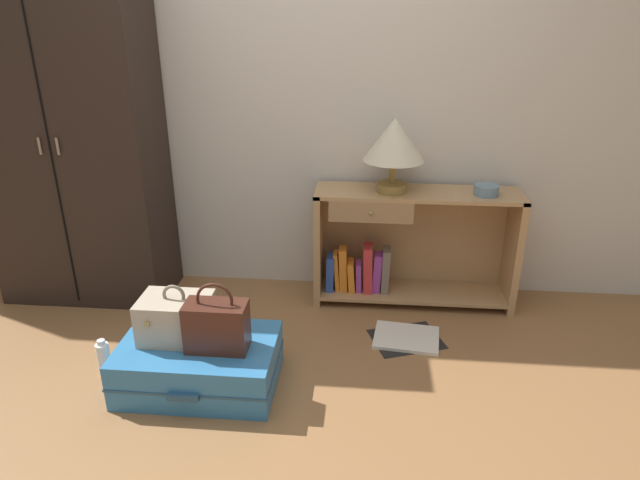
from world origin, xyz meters
name	(u,v)px	position (x,y,z in m)	size (l,w,h in m)	color
ground_plane	(254,438)	(0.00, 0.00, 0.00)	(9.00, 9.00, 0.00)	olive
back_wall	(296,75)	(0.00, 1.50, 1.30)	(6.40, 0.10, 2.60)	beige
wardrobe	(71,136)	(-1.26, 1.20, 0.98)	(0.97, 0.47, 1.97)	black
bookshelf	(403,247)	(0.66, 1.28, 0.34)	(1.17, 0.33, 0.70)	tan
table_lamp	(394,142)	(0.57, 1.24, 0.98)	(0.34, 0.34, 0.42)	olive
bowl	(486,190)	(1.09, 1.23, 0.72)	(0.14, 0.14, 0.06)	slate
suitcase_large	(199,364)	(-0.32, 0.33, 0.11)	(0.73, 0.50, 0.23)	teal
train_case	(176,318)	(-0.43, 0.37, 0.33)	(0.33, 0.24, 0.28)	#B7A88E
handbag	(217,325)	(-0.22, 0.30, 0.35)	(0.28, 0.15, 0.33)	#472319
bottle	(104,359)	(-0.81, 0.36, 0.09)	(0.06, 0.06, 0.20)	white
open_book_on_floor	(406,338)	(0.67, 0.81, 0.01)	(0.44, 0.39, 0.02)	white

